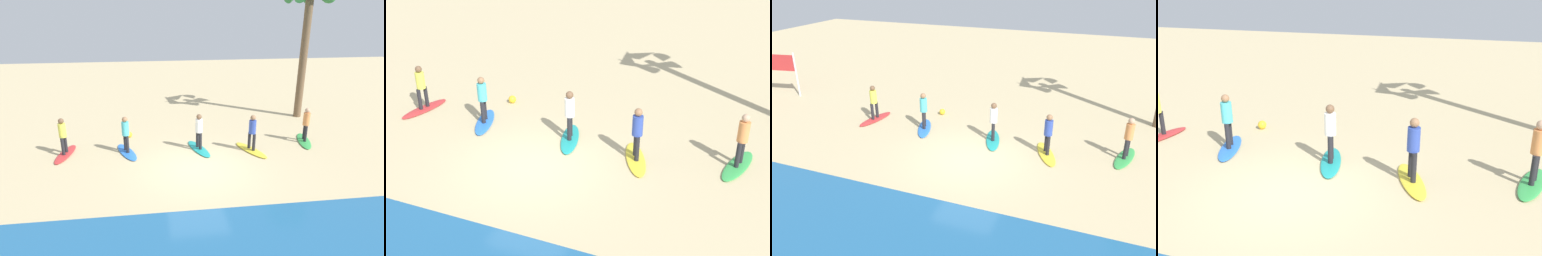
{
  "view_description": "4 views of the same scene",
  "coord_description": "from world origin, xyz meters",
  "views": [
    {
      "loc": [
        1.83,
        12.04,
        6.19
      ],
      "look_at": [
        -0.0,
        -1.76,
        1.16
      ],
      "focal_mm": 30.93,
      "sensor_mm": 36.0,
      "label": 1
    },
    {
      "loc": [
        -5.69,
        10.58,
        7.24
      ],
      "look_at": [
        -0.91,
        -1.26,
        0.86
      ],
      "focal_mm": 43.64,
      "sensor_mm": 36.0,
      "label": 2
    },
    {
      "loc": [
        -4.56,
        12.34,
        7.14
      ],
      "look_at": [
        0.54,
        -0.79,
        0.93
      ],
      "focal_mm": 35.79,
      "sensor_mm": 36.0,
      "label": 3
    },
    {
      "loc": [
        -4.18,
        8.23,
        4.9
      ],
      "look_at": [
        -0.96,
        -1.79,
        1.18
      ],
      "focal_mm": 39.35,
      "sensor_mm": 36.0,
      "label": 4
    }
  ],
  "objects": [
    {
      "name": "ground_plane",
      "position": [
        0.0,
        0.0,
        0.0
      ],
      "size": [
        60.0,
        60.0,
        0.0
      ],
      "primitive_type": "plane",
      "color": "#CCB789"
    },
    {
      "name": "surfboard_green",
      "position": [
        -5.64,
        -2.23,
        0.04
      ],
      "size": [
        1.07,
        2.17,
        0.09
      ],
      "primitive_type": "ellipsoid",
      "rotation": [
        0.0,
        0.0,
        1.32
      ],
      "color": "green",
      "rests_on": "ground"
    },
    {
      "name": "surfer_green",
      "position": [
        -5.64,
        -2.23,
        1.04
      ],
      "size": [
        0.32,
        0.45,
        1.64
      ],
      "color": "#232328",
      "rests_on": "surfboard_green"
    },
    {
      "name": "surfboard_yellow",
      "position": [
        -2.71,
        -1.48,
        0.04
      ],
      "size": [
        1.33,
        2.15,
        0.09
      ],
      "primitive_type": "ellipsoid",
      "rotation": [
        0.0,
        0.0,
        1.97
      ],
      "color": "yellow",
      "rests_on": "ground"
    },
    {
      "name": "surfer_yellow",
      "position": [
        -2.71,
        -1.48,
        1.04
      ],
      "size": [
        0.32,
        0.44,
        1.64
      ],
      "color": "#232328",
      "rests_on": "surfboard_yellow"
    },
    {
      "name": "surfboard_teal",
      "position": [
        -0.35,
        -1.94,
        0.04
      ],
      "size": [
        1.13,
        2.17,
        0.09
      ],
      "primitive_type": "ellipsoid",
      "rotation": [
        0.0,
        0.0,
        1.86
      ],
      "color": "teal",
      "rests_on": "ground"
    },
    {
      "name": "surfer_teal",
      "position": [
        -0.35,
        -1.94,
        1.04
      ],
      "size": [
        0.32,
        0.45,
        1.64
      ],
      "color": "#232328",
      "rests_on": "surfboard_teal"
    },
    {
      "name": "surfboard_blue",
      "position": [
        2.96,
        -1.99,
        0.04
      ],
      "size": [
        1.29,
        2.16,
        0.09
      ],
      "primitive_type": "ellipsoid",
      "rotation": [
        0.0,
        0.0,
        1.95
      ],
      "color": "blue",
      "rests_on": "ground"
    },
    {
      "name": "surfer_blue",
      "position": [
        2.96,
        -1.99,
        1.04
      ],
      "size": [
        0.32,
        0.44,
        1.64
      ],
      "color": "#232328",
      "rests_on": "surfboard_blue"
    },
    {
      "name": "surfboard_red",
      "position": [
        5.68,
        -2.13,
        0.04
      ],
      "size": [
        0.87,
        2.16,
        0.09
      ],
      "primitive_type": "ellipsoid",
      "rotation": [
        0.0,
        0.0,
        1.42
      ],
      "color": "red",
      "rests_on": "ground"
    },
    {
      "name": "surfer_red",
      "position": [
        5.68,
        -2.13,
        1.04
      ],
      "size": [
        0.32,
        0.46,
        1.64
      ],
      "color": "#232328",
      "rests_on": "surfboard_red"
    },
    {
      "name": "palm_tree",
      "position": [
        -7.06,
        -6.2,
        6.3
      ],
      "size": [
        2.88,
        3.03,
        7.86
      ],
      "color": "brown",
      "rests_on": "ground"
    },
    {
      "name": "beach_ball",
      "position": [
        2.93,
        -3.95,
        0.15
      ],
      "size": [
        0.3,
        0.3,
        0.3
      ],
      "primitive_type": "sphere",
      "color": "yellow",
      "rests_on": "ground"
    }
  ]
}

